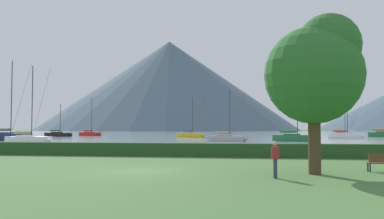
{
  "coord_description": "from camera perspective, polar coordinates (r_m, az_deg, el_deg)",
  "views": [
    {
      "loc": [
        5.87,
        -19.97,
        2.24
      ],
      "look_at": [
        -3.73,
        41.15,
        5.11
      ],
      "focal_mm": 37.28,
      "sensor_mm": 36.0,
      "label": 1
    }
  ],
  "objects": [
    {
      "name": "sailboat_slip_11",
      "position": [
        94.72,
        -0.16,
        -3.64
      ],
      "size": [
        7.45,
        4.18,
        9.56
      ],
      "rotation": [
        0.0,
        0.0,
        -0.34
      ],
      "color": "gold",
      "rests_on": "harbor_water"
    },
    {
      "name": "person_standing_walker",
      "position": [
        18.25,
        11.81,
        -6.58
      ],
      "size": [
        0.36,
        0.57,
        1.65
      ],
      "rotation": [
        0.0,
        0.0,
        0.13
      ],
      "color": "#2D3347",
      "rests_on": "ground_plane"
    },
    {
      "name": "harbor_water",
      "position": [
        157.1,
        6.79,
        -3.45
      ],
      "size": [
        320.0,
        246.0,
        0.0
      ],
      "primitive_type": "cube",
      "color": "#8C9EA3",
      "rests_on": "ground_plane"
    },
    {
      "name": "distant_hill_central_peak",
      "position": [
        369.55,
        -3.28,
        3.41
      ],
      "size": [
        235.8,
        235.8,
        82.52
      ],
      "primitive_type": "cone",
      "color": "#4C6070",
      "rests_on": "ground_plane"
    },
    {
      "name": "sailboat_slip_2",
      "position": [
        65.79,
        5.08,
        -4.1
      ],
      "size": [
        6.95,
        3.67,
        8.61
      ],
      "rotation": [
        0.0,
        0.0,
        -0.3
      ],
      "color": "#9E9EA3",
      "rests_on": "harbor_water"
    },
    {
      "name": "sailboat_slip_6",
      "position": [
        117.77,
        -14.35,
        -3.35
      ],
      "size": [
        7.61,
        4.35,
        11.17
      ],
      "rotation": [
        0.0,
        0.0,
        -0.35
      ],
      "color": "red",
      "rests_on": "harbor_water"
    },
    {
      "name": "ground_plane",
      "position": [
        20.93,
        -7.5,
        -8.77
      ],
      "size": [
        1000.0,
        1000.0,
        0.0
      ],
      "primitive_type": "plane",
      "color": "#477038"
    },
    {
      "name": "sailboat_slip_8",
      "position": [
        62.24,
        -22.3,
        -3.93
      ],
      "size": [
        7.67,
        3.26,
        11.24
      ],
      "rotation": [
        0.0,
        0.0,
        -0.16
      ],
      "color": "white",
      "rests_on": "harbor_water"
    },
    {
      "name": "hedge_line",
      "position": [
        31.57,
        -1.81,
        -5.77
      ],
      "size": [
        80.0,
        1.2,
        1.05
      ],
      "primitive_type": "cube",
      "color": "#284C23",
      "rests_on": "ground_plane"
    },
    {
      "name": "sailboat_slip_1",
      "position": [
        68.5,
        14.49,
        -3.9
      ],
      "size": [
        7.98,
        4.06,
        9.02
      ],
      "rotation": [
        0.0,
        0.0,
        -0.27
      ],
      "color": "#236B38",
      "rests_on": "harbor_water"
    },
    {
      "name": "sailboat_slip_10",
      "position": [
        102.09,
        20.82,
        -3.39
      ],
      "size": [
        7.55,
        4.02,
        8.74
      ],
      "rotation": [
        0.0,
        0.0,
        -0.3
      ],
      "color": "#9E9EA3",
      "rests_on": "harbor_water"
    },
    {
      "name": "sailboat_slip_0",
      "position": [
        88.32,
        21.07,
        -3.53
      ],
      "size": [
        7.63,
        3.74,
        8.67
      ],
      "rotation": [
        0.0,
        0.0,
        -0.25
      ],
      "color": "white",
      "rests_on": "harbor_water"
    },
    {
      "name": "sailboat_slip_7",
      "position": [
        109.24,
        -18.56,
        -3.36
      ],
      "size": [
        7.75,
        2.73,
        8.47
      ],
      "rotation": [
        0.0,
        0.0,
        -0.07
      ],
      "color": "black",
      "rests_on": "harbor_water"
    },
    {
      "name": "park_tree",
      "position": [
        20.48,
        17.41,
        5.52
      ],
      "size": [
        4.78,
        4.78,
        7.81
      ],
      "color": "#4C3823",
      "rests_on": "ground_plane"
    },
    {
      "name": "sailboat_slip_4",
      "position": [
        76.92,
        -24.84,
        -3.48
      ],
      "size": [
        9.39,
        3.23,
        14.04
      ],
      "rotation": [
        0.0,
        0.0,
        -0.06
      ],
      "color": "navy",
      "rests_on": "harbor_water"
    }
  ]
}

